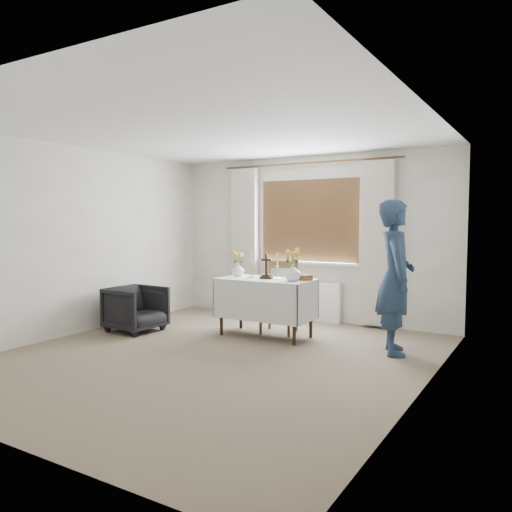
{
  "coord_description": "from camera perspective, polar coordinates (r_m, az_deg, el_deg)",
  "views": [
    {
      "loc": [
        3.22,
        -4.44,
        1.51
      ],
      "look_at": [
        -0.03,
        0.97,
        1.07
      ],
      "focal_mm": 35.0,
      "sensor_mm": 36.0,
      "label": 1
    }
  ],
  "objects": [
    {
      "name": "ground",
      "position": [
        5.69,
        -4.88,
        -11.42
      ],
      "size": [
        5.0,
        5.0,
        0.0
      ],
      "primitive_type": "plane",
      "color": "#7E6F57",
      "rests_on": "ground"
    },
    {
      "name": "altar_table",
      "position": [
        6.57,
        1.1,
        -5.91
      ],
      "size": [
        1.24,
        0.64,
        0.76
      ],
      "primitive_type": "cube",
      "color": "white",
      "rests_on": "ground"
    },
    {
      "name": "wooden_chair",
      "position": [
        6.77,
        2.63,
        -4.68
      ],
      "size": [
        0.54,
        0.54,
        0.98
      ],
      "primitive_type": null,
      "rotation": [
        0.0,
        0.0,
        0.2
      ],
      "color": "brown",
      "rests_on": "ground"
    },
    {
      "name": "armchair",
      "position": [
        7.06,
        -13.56,
        -5.89
      ],
      "size": [
        0.71,
        0.7,
        0.62
      ],
      "primitive_type": "imported",
      "rotation": [
        0.0,
        0.0,
        1.53
      ],
      "color": "black",
      "rests_on": "ground"
    },
    {
      "name": "person",
      "position": [
        5.88,
        15.62,
        -2.34
      ],
      "size": [
        0.64,
        0.76,
        1.75
      ],
      "primitive_type": "imported",
      "rotation": [
        0.0,
        0.0,
        1.98
      ],
      "color": "navy",
      "rests_on": "ground"
    },
    {
      "name": "radiator",
      "position": [
        7.68,
        5.78,
        -5.1
      ],
      "size": [
        1.1,
        0.1,
        0.6
      ],
      "primitive_type": "cube",
      "color": "white",
      "rests_on": "ground"
    },
    {
      "name": "wooden_cross",
      "position": [
        6.49,
        1.19,
        -1.17
      ],
      "size": [
        0.18,
        0.14,
        0.33
      ],
      "primitive_type": null,
      "rotation": [
        0.0,
        0.0,
        0.25
      ],
      "color": "black",
      "rests_on": "altar_table"
    },
    {
      "name": "candlestick_left",
      "position": [
        6.6,
        -0.56,
        -0.84
      ],
      "size": [
        0.12,
        0.12,
        0.39
      ],
      "primitive_type": null,
      "rotation": [
        0.0,
        0.0,
        -0.06
      ],
      "color": "silver",
      "rests_on": "altar_table"
    },
    {
      "name": "candlestick_right",
      "position": [
        6.46,
        2.45,
        -1.15
      ],
      "size": [
        0.11,
        0.11,
        0.34
      ],
      "primitive_type": null,
      "rotation": [
        0.0,
        0.0,
        -0.08
      ],
      "color": "silver",
      "rests_on": "altar_table"
    },
    {
      "name": "flower_vase_left",
      "position": [
        6.82,
        -2.07,
        -1.57
      ],
      "size": [
        0.21,
        0.21,
        0.18
      ],
      "primitive_type": "imported",
      "rotation": [
        0.0,
        0.0,
        0.25
      ],
      "color": "silver",
      "rests_on": "altar_table"
    },
    {
      "name": "flower_vase_right",
      "position": [
        6.27,
        4.2,
        -1.88
      ],
      "size": [
        0.26,
        0.26,
        0.22
      ],
      "primitive_type": "imported",
      "rotation": [
        0.0,
        0.0,
        -0.31
      ],
      "color": "silver",
      "rests_on": "altar_table"
    },
    {
      "name": "wicker_basket",
      "position": [
        6.39,
        5.69,
        -2.43
      ],
      "size": [
        0.21,
        0.21,
        0.07
      ],
      "primitive_type": "cylinder",
      "rotation": [
        0.0,
        0.0,
        0.12
      ],
      "color": "brown",
      "rests_on": "altar_table"
    }
  ]
}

